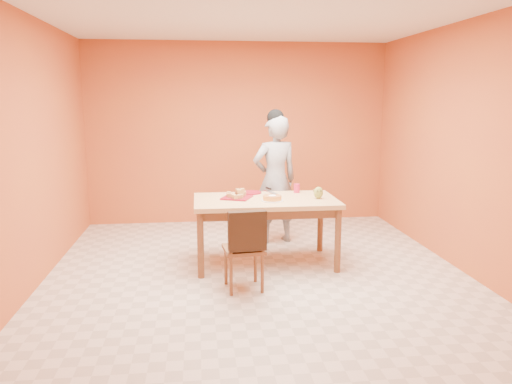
{
  "coord_description": "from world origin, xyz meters",
  "views": [
    {
      "loc": [
        -0.62,
        -5.04,
        1.87
      ],
      "look_at": [
        0.01,
        0.3,
        0.86
      ],
      "focal_mm": 35.0,
      "sensor_mm": 36.0,
      "label": 1
    }
  ],
  "objects": [
    {
      "name": "wall_left",
      "position": [
        -2.25,
        0.0,
        1.35
      ],
      "size": [
        0.0,
        5.0,
        5.0
      ],
      "primitive_type": "plane",
      "rotation": [
        1.57,
        0.0,
        1.57
      ],
      "color": "#AF4B28",
      "rests_on": "floor"
    },
    {
      "name": "red_dinner_plate",
      "position": [
        0.0,
        0.77,
        0.77
      ],
      "size": [
        0.32,
        0.32,
        0.02
      ],
      "primitive_type": "cylinder",
      "rotation": [
        0.0,
        0.0,
        -0.3
      ],
      "color": "maroon",
      "rests_on": "dining_table"
    },
    {
      "name": "dining_table",
      "position": [
        0.13,
        0.42,
        0.67
      ],
      "size": [
        1.6,
        0.9,
        0.76
      ],
      "color": "#ECBA7B",
      "rests_on": "floor"
    },
    {
      "name": "magenta_glass",
      "position": [
        0.56,
        0.74,
        0.81
      ],
      "size": [
        0.08,
        0.08,
        0.11
      ],
      "primitive_type": "cylinder",
      "rotation": [
        0.0,
        0.0,
        0.05
      ],
      "color": "#B81B44",
      "rests_on": "dining_table"
    },
    {
      "name": "wall_right",
      "position": [
        2.25,
        0.0,
        1.35
      ],
      "size": [
        0.0,
        5.0,
        5.0
      ],
      "primitive_type": "plane",
      "rotation": [
        1.57,
        0.0,
        -1.57
      ],
      "color": "#AF4B28",
      "rests_on": "floor"
    },
    {
      "name": "floor",
      "position": [
        0.0,
        0.0,
        0.0
      ],
      "size": [
        5.0,
        5.0,
        0.0
      ],
      "primitive_type": "plane",
      "color": "beige",
      "rests_on": "ground"
    },
    {
      "name": "pastry_pile",
      "position": [
        -0.19,
        0.48,
        0.82
      ],
      "size": [
        0.27,
        0.27,
        0.09
      ],
      "primitive_type": null,
      "color": "tan",
      "rests_on": "pastry_platter"
    },
    {
      "name": "cake_server",
      "position": [
        0.2,
        0.47,
        0.83
      ],
      "size": [
        0.13,
        0.27,
        0.01
      ],
      "primitive_type": "cube",
      "rotation": [
        0.0,
        0.0,
        0.31
      ],
      "color": "white",
      "rests_on": "sponge_cake"
    },
    {
      "name": "sponge_cake",
      "position": [
        0.19,
        0.29,
        0.8
      ],
      "size": [
        0.23,
        0.23,
        0.05
      ],
      "primitive_type": "cylinder",
      "rotation": [
        0.0,
        0.0,
        0.14
      ],
      "color": "orange",
      "rests_on": "white_cake_plate"
    },
    {
      "name": "pastry_platter",
      "position": [
        -0.19,
        0.48,
        0.77
      ],
      "size": [
        0.39,
        0.39,
        0.02
      ],
      "primitive_type": "cube",
      "rotation": [
        0.0,
        0.0,
        -0.4
      ],
      "color": "maroon",
      "rests_on": "dining_table"
    },
    {
      "name": "white_cake_plate",
      "position": [
        0.19,
        0.29,
        0.77
      ],
      "size": [
        0.31,
        0.31,
        0.01
      ],
      "primitive_type": "cylinder",
      "rotation": [
        0.0,
        0.0,
        -0.31
      ],
      "color": "white",
      "rests_on": "dining_table"
    },
    {
      "name": "ceiling",
      "position": [
        0.0,
        0.0,
        2.7
      ],
      "size": [
        5.0,
        5.0,
        0.0
      ],
      "primitive_type": "plane",
      "rotation": [
        3.14,
        0.0,
        0.0
      ],
      "color": "silver",
      "rests_on": "wall_back"
    },
    {
      "name": "egg_ornament",
      "position": [
        0.73,
        0.36,
        0.83
      ],
      "size": [
        0.12,
        0.11,
        0.13
      ],
      "primitive_type": "ellipsoid",
      "rotation": [
        0.0,
        0.0,
        0.23
      ],
      "color": "olive",
      "rests_on": "dining_table"
    },
    {
      "name": "person",
      "position": [
        0.38,
        1.28,
        0.83
      ],
      "size": [
        0.68,
        0.53,
        1.66
      ],
      "primitive_type": "imported",
      "rotation": [
        0.0,
        0.0,
        3.39
      ],
      "color": "#949497",
      "rests_on": "floor"
    },
    {
      "name": "dining_chair",
      "position": [
        -0.19,
        -0.35,
        0.43
      ],
      "size": [
        0.42,
        0.48,
        0.83
      ],
      "rotation": [
        0.0,
        0.0,
        0.1
      ],
      "color": "brown",
      "rests_on": "floor"
    },
    {
      "name": "wall_back",
      "position": [
        0.0,
        2.5,
        1.35
      ],
      "size": [
        4.5,
        0.0,
        4.5
      ],
      "primitive_type": "plane",
      "rotation": [
        1.57,
        0.0,
        0.0
      ],
      "color": "#AF4B28",
      "rests_on": "floor"
    },
    {
      "name": "checker_tin",
      "position": [
        0.81,
        0.77,
        0.77
      ],
      "size": [
        0.11,
        0.11,
        0.03
      ],
      "primitive_type": "cylinder",
      "rotation": [
        0.0,
        0.0,
        -0.21
      ],
      "color": "#371F0F",
      "rests_on": "dining_table"
    }
  ]
}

